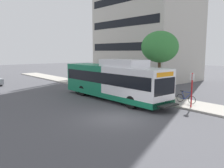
{
  "coord_description": "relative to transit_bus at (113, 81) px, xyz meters",
  "views": [
    {
      "loc": [
        -9.6,
        -11.05,
        4.33
      ],
      "look_at": [
        2.88,
        3.8,
        1.6
      ],
      "focal_mm": 37.27,
      "sensor_mm": 36.0,
      "label": 1
    }
  ],
  "objects": [
    {
      "name": "sidewalk_curb",
      "position": [
        3.24,
        1.28,
        -1.63
      ],
      "size": [
        3.0,
        56.0,
        0.14
      ],
      "primitive_type": "cube",
      "color": "#A8A399",
      "rests_on": "ground"
    },
    {
      "name": "bicycle_parked",
      "position": [
        3.28,
        -5.38,
        -1.14
      ],
      "size": [
        0.52,
        1.76,
        1.02
      ],
      "color": "black",
      "rests_on": "sidewalk_curb"
    },
    {
      "name": "ground_plane",
      "position": [
        -3.76,
        3.28,
        -1.7
      ],
      "size": [
        120.0,
        120.0,
        0.0
      ],
      "primitive_type": "plane",
      "color": "#4C4C51"
    },
    {
      "name": "lattice_comm_tower",
      "position": [
        17.54,
        20.56,
        8.77
      ],
      "size": [
        1.1,
        1.1,
        31.28
      ],
      "color": "#B7B7BC",
      "rests_on": "ground"
    },
    {
      "name": "street_tree_near_stop",
      "position": [
        4.09,
        -1.92,
        3.03
      ],
      "size": [
        3.44,
        3.44,
        6.08
      ],
      "color": "#4C3823",
      "rests_on": "sidewalk_curb"
    },
    {
      "name": "transit_bus",
      "position": [
        0.0,
        0.0,
        0.0
      ],
      "size": [
        2.58,
        12.25,
        3.65
      ],
      "color": "white",
      "rests_on": "ground"
    },
    {
      "name": "bus_stop_sign_pole",
      "position": [
        2.27,
        -6.47,
        -0.05
      ],
      "size": [
        0.1,
        0.36,
        2.6
      ],
      "color": "red",
      "rests_on": "sidewalk_curb"
    }
  ]
}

